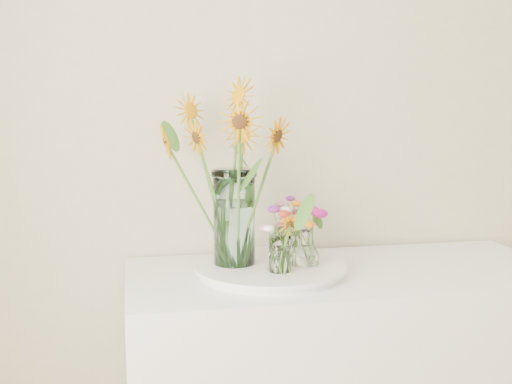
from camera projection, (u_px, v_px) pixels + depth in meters
tray at (270, 270)px, 2.03m from camera, size 0.46×0.46×0.02m
mason_jar at (234, 218)px, 2.02m from camera, size 0.13×0.13×0.31m
sunflower_bouquet at (234, 174)px, 2.00m from camera, size 0.67×0.67×0.59m
small_vase_a at (280, 254)px, 1.94m from camera, size 0.07×0.07×0.12m
wildflower_posy_a at (280, 240)px, 1.94m from camera, size 0.17×0.17×0.21m
small_vase_b at (306, 248)px, 2.02m from camera, size 0.09×0.09×0.12m
wildflower_posy_b at (306, 234)px, 2.01m from camera, size 0.20×0.20×0.21m
small_vase_c at (290, 240)px, 2.14m from camera, size 0.09×0.09×0.11m
wildflower_posy_c at (290, 226)px, 2.14m from camera, size 0.18×0.18×0.20m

